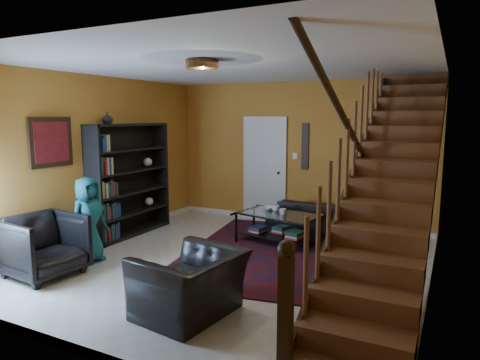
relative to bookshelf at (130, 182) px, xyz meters
The scene contains 21 objects.
floor 2.66m from the bookshelf, 14.01° to the right, with size 5.50×5.50×0.00m, color beige.
room 1.59m from the bookshelf, 34.27° to the left, with size 5.50×5.50×5.50m.
staircase 4.59m from the bookshelf, ahead, with size 0.95×5.02×3.18m.
bookshelf is the anchor object (origin of this frame).
door 2.73m from the bookshelf, 51.26° to the left, with size 0.82×0.05×2.05m, color silver.
framed_picture 1.70m from the bookshelf, 96.28° to the right, with size 0.04×0.74×0.74m, color maroon.
wall_hanging 3.38m from the bookshelf, 39.82° to the left, with size 0.14×0.03×0.90m, color black.
ceiling_fixture 3.30m from the bookshelf, 30.20° to the right, with size 0.40×0.40×0.10m, color #3F2814.
rug 3.18m from the bookshelf, ahead, with size 3.19×3.65×0.02m, color #430C0C.
sofa 3.58m from the bookshelf, 28.95° to the left, with size 2.00×0.78×0.58m, color black.
armchair_left 2.24m from the bookshelf, 80.61° to the right, with size 0.89×0.91×0.83m, color black.
armchair_right 3.58m from the bookshelf, 39.25° to the right, with size 1.06×0.93×0.69m, color black.
person_adult_a 4.23m from the bookshelf, 24.93° to the left, with size 0.45×0.30×1.25m, color black.
person_adult_b 4.36m from the bookshelf, 24.14° to the left, with size 0.58×0.45×1.20m, color black.
person_child 1.56m from the bookshelf, 72.58° to the right, with size 0.62×0.40×1.27m, color #1A6666.
coffee_table 2.77m from the bookshelf, 15.17° to the left, with size 1.45×1.03×0.50m.
cup_a 2.65m from the bookshelf, 19.29° to the left, with size 0.12×0.12×0.10m, color #999999.
cup_b 2.79m from the bookshelf, 13.60° to the left, with size 0.11×0.11×0.10m, color #999999.
bowl 2.50m from the bookshelf, 21.20° to the left, with size 0.20×0.20×0.05m, color #999999.
vase 1.24m from the bookshelf, 90.00° to the right, with size 0.18×0.18×0.19m, color #999999.
popcorn_bucket 2.83m from the bookshelf, 50.27° to the right, with size 0.12×0.12×0.14m, color red.
Camera 1 is at (2.77, -5.28, 2.12)m, focal length 32.00 mm.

